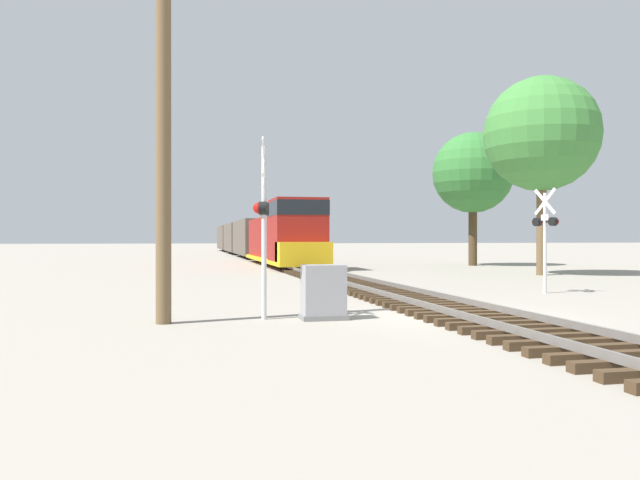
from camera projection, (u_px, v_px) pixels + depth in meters
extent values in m
plane|color=gray|center=(461.00, 316.00, 15.24)|extent=(400.00, 400.00, 0.00)
cube|color=#42301E|center=(621.00, 356.00, 9.67)|extent=(2.60, 0.22, 0.16)
cube|color=#42301E|center=(596.00, 349.00, 10.26)|extent=(2.60, 0.22, 0.16)
cube|color=#42301E|center=(574.00, 343.00, 10.84)|extent=(2.60, 0.22, 0.16)
cube|color=#42301E|center=(554.00, 338.00, 11.43)|extent=(2.60, 0.22, 0.16)
cube|color=#42301E|center=(536.00, 333.00, 12.01)|extent=(2.60, 0.22, 0.16)
cube|color=#42301E|center=(519.00, 329.00, 12.60)|extent=(2.60, 0.22, 0.16)
cube|color=#42301E|center=(504.00, 325.00, 13.18)|extent=(2.60, 0.22, 0.16)
cube|color=#42301E|center=(491.00, 321.00, 13.77)|extent=(2.60, 0.22, 0.16)
cube|color=#42301E|center=(478.00, 317.00, 14.36)|extent=(2.60, 0.22, 0.16)
cube|color=#42301E|center=(466.00, 314.00, 14.94)|extent=(2.60, 0.22, 0.16)
cube|color=#42301E|center=(456.00, 311.00, 15.53)|extent=(2.60, 0.22, 0.16)
cube|color=#42301E|center=(446.00, 309.00, 16.11)|extent=(2.60, 0.22, 0.16)
cube|color=#42301E|center=(437.00, 306.00, 16.70)|extent=(2.60, 0.22, 0.16)
cube|color=#42301E|center=(428.00, 304.00, 17.29)|extent=(2.60, 0.22, 0.16)
cube|color=#42301E|center=(420.00, 302.00, 17.87)|extent=(2.60, 0.22, 0.16)
cube|color=#42301E|center=(412.00, 300.00, 18.46)|extent=(2.60, 0.22, 0.16)
cube|color=#42301E|center=(405.00, 298.00, 19.04)|extent=(2.60, 0.22, 0.16)
cube|color=#42301E|center=(399.00, 296.00, 19.63)|extent=(2.60, 0.22, 0.16)
cube|color=#42301E|center=(392.00, 294.00, 20.21)|extent=(2.60, 0.22, 0.16)
cube|color=#42301E|center=(386.00, 293.00, 20.80)|extent=(2.60, 0.22, 0.16)
cube|color=#42301E|center=(381.00, 291.00, 21.39)|extent=(2.60, 0.22, 0.16)
cube|color=#42301E|center=(376.00, 290.00, 21.97)|extent=(2.60, 0.22, 0.16)
cube|color=#42301E|center=(371.00, 288.00, 22.56)|extent=(2.60, 0.22, 0.16)
cube|color=#42301E|center=(366.00, 287.00, 23.14)|extent=(2.60, 0.22, 0.16)
cube|color=#42301E|center=(361.00, 286.00, 23.73)|extent=(2.60, 0.22, 0.16)
cube|color=#42301E|center=(357.00, 285.00, 24.32)|extent=(2.60, 0.22, 0.16)
cube|color=#42301E|center=(353.00, 284.00, 24.90)|extent=(2.60, 0.22, 0.16)
cube|color=#42301E|center=(349.00, 283.00, 25.49)|extent=(2.60, 0.22, 0.16)
cube|color=#42301E|center=(345.00, 282.00, 26.07)|extent=(2.60, 0.22, 0.16)
cube|color=#42301E|center=(342.00, 281.00, 26.66)|extent=(2.60, 0.22, 0.16)
cube|color=#42301E|center=(338.00, 280.00, 27.24)|extent=(2.60, 0.22, 0.16)
cube|color=#42301E|center=(335.00, 279.00, 27.83)|extent=(2.60, 0.22, 0.16)
cube|color=#42301E|center=(332.00, 278.00, 28.42)|extent=(2.60, 0.22, 0.16)
cube|color=#42301E|center=(329.00, 277.00, 29.00)|extent=(2.60, 0.22, 0.16)
cube|color=#42301E|center=(326.00, 276.00, 29.59)|extent=(2.60, 0.22, 0.16)
cube|color=#42301E|center=(323.00, 276.00, 30.17)|extent=(2.60, 0.22, 0.16)
cube|color=#42301E|center=(320.00, 275.00, 30.76)|extent=(2.60, 0.22, 0.16)
cube|color=#42301E|center=(318.00, 274.00, 31.35)|extent=(2.60, 0.22, 0.16)
cube|color=#42301E|center=(315.00, 274.00, 31.93)|extent=(2.60, 0.22, 0.16)
cube|color=#42301E|center=(313.00, 273.00, 32.52)|extent=(2.60, 0.22, 0.16)
cube|color=#42301E|center=(311.00, 272.00, 33.10)|extent=(2.60, 0.22, 0.16)
cube|color=#42301E|center=(308.00, 272.00, 33.69)|extent=(2.60, 0.22, 0.16)
cube|color=#42301E|center=(306.00, 271.00, 34.27)|extent=(2.60, 0.22, 0.16)
cube|color=slate|center=(433.00, 307.00, 15.08)|extent=(0.07, 160.00, 0.15)
cube|color=slate|center=(488.00, 306.00, 15.39)|extent=(0.07, 160.00, 0.15)
cube|color=maroon|center=(275.00, 239.00, 45.68)|extent=(2.55, 12.77, 3.05)
cube|color=maroon|center=(297.00, 232.00, 36.95)|extent=(2.99, 4.01, 3.91)
cube|color=black|center=(297.00, 209.00, 36.95)|extent=(3.02, 4.05, 0.86)
cube|color=gold|center=(304.00, 254.00, 35.00)|extent=(2.99, 1.82, 1.37)
cube|color=gold|center=(281.00, 259.00, 43.02)|extent=(3.05, 17.88, 0.24)
cube|color=black|center=(296.00, 261.00, 37.23)|extent=(1.58, 2.20, 1.00)
cube|color=black|center=(269.00, 256.00, 48.81)|extent=(1.58, 2.20, 1.00)
cube|color=brown|center=(253.00, 237.00, 60.04)|extent=(2.85, 13.78, 3.28)
cube|color=black|center=(259.00, 254.00, 55.67)|extent=(1.58, 2.20, 0.90)
cube|color=black|center=(248.00, 252.00, 64.41)|extent=(1.58, 2.20, 0.90)
cube|color=brown|center=(239.00, 238.00, 74.88)|extent=(2.85, 13.78, 3.28)
cube|color=black|center=(243.00, 251.00, 70.51)|extent=(1.58, 2.20, 0.90)
cube|color=black|center=(236.00, 249.00, 79.26)|extent=(1.58, 2.20, 0.90)
cube|color=brown|center=(230.00, 238.00, 89.73)|extent=(2.85, 13.78, 3.28)
cube|color=black|center=(232.00, 248.00, 85.36)|extent=(1.58, 2.20, 0.90)
cube|color=black|center=(227.00, 247.00, 94.10)|extent=(1.58, 2.20, 0.90)
cylinder|color=silver|center=(264.00, 233.00, 14.64)|extent=(0.12, 0.12, 4.07)
cube|color=white|center=(264.00, 159.00, 14.63)|extent=(0.22, 0.91, 0.93)
cube|color=white|center=(264.00, 159.00, 14.63)|extent=(0.22, 0.91, 0.93)
cube|color=black|center=(264.00, 209.00, 14.64)|extent=(0.23, 0.85, 0.06)
cylinder|color=black|center=(265.00, 209.00, 14.99)|extent=(0.24, 0.33, 0.30)
sphere|color=red|center=(261.00, 209.00, 14.98)|extent=(0.26, 0.26, 0.26)
cylinder|color=black|center=(264.00, 209.00, 14.64)|extent=(0.24, 0.33, 0.30)
sphere|color=red|center=(260.00, 209.00, 14.63)|extent=(0.26, 0.26, 0.26)
cylinder|color=black|center=(263.00, 208.00, 14.29)|extent=(0.24, 0.33, 0.30)
sphere|color=red|center=(258.00, 208.00, 14.28)|extent=(0.26, 0.26, 0.26)
cube|color=white|center=(264.00, 182.00, 14.63)|extent=(0.09, 0.32, 0.20)
cylinder|color=silver|center=(545.00, 243.00, 21.57)|extent=(0.12, 0.12, 3.47)
cube|color=white|center=(545.00, 202.00, 21.57)|extent=(0.29, 0.90, 0.93)
cube|color=white|center=(545.00, 202.00, 21.57)|extent=(0.29, 0.90, 0.93)
cube|color=black|center=(545.00, 222.00, 21.57)|extent=(0.30, 0.84, 0.06)
cylinder|color=black|center=(553.00, 222.00, 21.26)|extent=(0.26, 0.34, 0.30)
sphere|color=red|center=(555.00, 222.00, 21.31)|extent=(0.26, 0.26, 0.26)
cylinder|color=black|center=(537.00, 222.00, 21.88)|extent=(0.26, 0.34, 0.30)
sphere|color=red|center=(539.00, 222.00, 21.93)|extent=(0.26, 0.26, 0.26)
cube|color=white|center=(545.00, 217.00, 21.57)|extent=(0.12, 0.32, 0.20)
cube|color=slate|center=(324.00, 317.00, 14.63)|extent=(1.08, 0.70, 0.12)
cube|color=#939399|center=(324.00, 290.00, 14.63)|extent=(0.98, 0.64, 1.16)
cylinder|color=brown|center=(163.00, 138.00, 13.88)|extent=(0.34, 0.34, 8.31)
cylinder|color=brown|center=(541.00, 222.00, 31.92)|extent=(0.50, 0.50, 5.49)
sphere|color=#3D7F38|center=(542.00, 134.00, 31.90)|extent=(5.85, 5.85, 5.85)
cylinder|color=#473521|center=(473.00, 231.00, 42.88)|extent=(0.58, 0.58, 4.74)
sphere|color=#337533|center=(473.00, 173.00, 42.87)|extent=(5.54, 5.54, 5.54)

